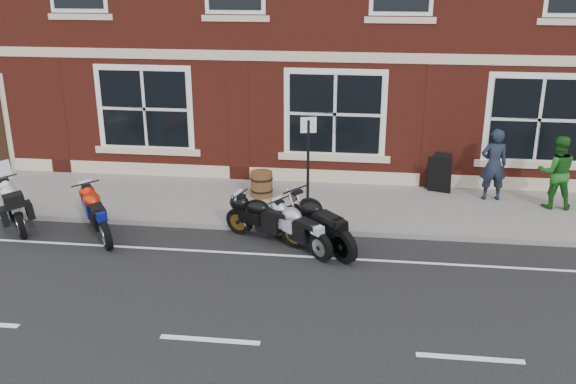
{
  "coord_description": "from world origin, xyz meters",
  "views": [
    {
      "loc": [
        2.3,
        -11.48,
        5.61
      ],
      "look_at": [
        0.67,
        1.6,
        0.87
      ],
      "focal_mm": 40.0,
      "sensor_mm": 36.0,
      "label": 1
    }
  ],
  "objects_px": {
    "pedestrian_left": "(494,165)",
    "pedestrian_right": "(556,172)",
    "barrel_planter": "(262,184)",
    "moto_sport_silver": "(299,226)",
    "moto_sport_red": "(98,212)",
    "a_board_sign": "(439,173)",
    "moto_sport_black": "(266,217)",
    "moto_touring_silver": "(15,202)",
    "parking_sign": "(308,163)",
    "moto_naked_black": "(319,220)"
  },
  "relations": [
    {
      "from": "pedestrian_left",
      "to": "pedestrian_right",
      "type": "xyz_separation_m",
      "value": [
        1.36,
        -0.38,
        -0.01
      ]
    },
    {
      "from": "barrel_planter",
      "to": "moto_sport_silver",
      "type": "bearing_deg",
      "value": -65.62
    },
    {
      "from": "moto_sport_red",
      "to": "moto_sport_silver",
      "type": "distance_m",
      "value": 4.37
    },
    {
      "from": "pedestrian_left",
      "to": "a_board_sign",
      "type": "height_order",
      "value": "pedestrian_left"
    },
    {
      "from": "moto_sport_black",
      "to": "moto_touring_silver",
      "type": "bearing_deg",
      "value": 112.34
    },
    {
      "from": "pedestrian_left",
      "to": "moto_touring_silver",
      "type": "bearing_deg",
      "value": 8.81
    },
    {
      "from": "moto_sport_red",
      "to": "moto_touring_silver",
      "type": "bearing_deg",
      "value": 137.45
    },
    {
      "from": "moto_touring_silver",
      "to": "moto_sport_black",
      "type": "distance_m",
      "value": 5.68
    },
    {
      "from": "moto_sport_silver",
      "to": "parking_sign",
      "type": "bearing_deg",
      "value": 40.9
    },
    {
      "from": "moto_sport_silver",
      "to": "moto_touring_silver",
      "type": "bearing_deg",
      "value": 130.4
    },
    {
      "from": "moto_touring_silver",
      "to": "barrel_planter",
      "type": "bearing_deg",
      "value": -13.51
    },
    {
      "from": "moto_sport_black",
      "to": "moto_sport_silver",
      "type": "height_order",
      "value": "moto_sport_black"
    },
    {
      "from": "a_board_sign",
      "to": "moto_sport_red",
      "type": "bearing_deg",
      "value": -137.98
    },
    {
      "from": "moto_sport_red",
      "to": "moto_sport_black",
      "type": "distance_m",
      "value": 3.62
    },
    {
      "from": "moto_touring_silver",
      "to": "a_board_sign",
      "type": "distance_m",
      "value": 10.09
    },
    {
      "from": "moto_sport_silver",
      "to": "parking_sign",
      "type": "distance_m",
      "value": 1.51
    },
    {
      "from": "moto_sport_red",
      "to": "pedestrian_right",
      "type": "bearing_deg",
      "value": -19.75
    },
    {
      "from": "moto_sport_black",
      "to": "barrel_planter",
      "type": "relative_size",
      "value": 3.03
    },
    {
      "from": "pedestrian_left",
      "to": "moto_naked_black",
      "type": "bearing_deg",
      "value": 32.24
    },
    {
      "from": "pedestrian_right",
      "to": "parking_sign",
      "type": "relative_size",
      "value": 0.72
    },
    {
      "from": "moto_touring_silver",
      "to": "moto_naked_black",
      "type": "xyz_separation_m",
      "value": [
        6.83,
        -0.32,
        0.04
      ]
    },
    {
      "from": "moto_touring_silver",
      "to": "pedestrian_right",
      "type": "relative_size",
      "value": 1.0
    },
    {
      "from": "a_board_sign",
      "to": "parking_sign",
      "type": "bearing_deg",
      "value": -123.87
    },
    {
      "from": "moto_sport_silver",
      "to": "moto_naked_black",
      "type": "bearing_deg",
      "value": -29.14
    },
    {
      "from": "parking_sign",
      "to": "barrel_planter",
      "type": "bearing_deg",
      "value": 116.68
    },
    {
      "from": "moto_sport_red",
      "to": "a_board_sign",
      "type": "distance_m",
      "value": 8.27
    },
    {
      "from": "pedestrian_right",
      "to": "moto_sport_black",
      "type": "bearing_deg",
      "value": 22.75
    },
    {
      "from": "moto_touring_silver",
      "to": "barrel_planter",
      "type": "xyz_separation_m",
      "value": [
        5.2,
        2.28,
        -0.12
      ]
    },
    {
      "from": "moto_sport_red",
      "to": "parking_sign",
      "type": "xyz_separation_m",
      "value": [
        4.43,
        0.98,
        0.96
      ]
    },
    {
      "from": "moto_sport_black",
      "to": "pedestrian_right",
      "type": "bearing_deg",
      "value": -46.05
    },
    {
      "from": "moto_touring_silver",
      "to": "barrel_planter",
      "type": "relative_size",
      "value": 2.77
    },
    {
      "from": "moto_touring_silver",
      "to": "a_board_sign",
      "type": "relative_size",
      "value": 1.79
    },
    {
      "from": "pedestrian_right",
      "to": "parking_sign",
      "type": "bearing_deg",
      "value": 18.53
    },
    {
      "from": "moto_sport_black",
      "to": "moto_naked_black",
      "type": "distance_m",
      "value": 1.18
    },
    {
      "from": "moto_sport_black",
      "to": "a_board_sign",
      "type": "xyz_separation_m",
      "value": [
        3.9,
        3.26,
        0.08
      ]
    },
    {
      "from": "moto_naked_black",
      "to": "pedestrian_right",
      "type": "distance_m",
      "value": 5.99
    },
    {
      "from": "barrel_planter",
      "to": "parking_sign",
      "type": "height_order",
      "value": "parking_sign"
    },
    {
      "from": "moto_naked_black",
      "to": "pedestrian_right",
      "type": "height_order",
      "value": "pedestrian_right"
    },
    {
      "from": "moto_sport_silver",
      "to": "a_board_sign",
      "type": "distance_m",
      "value": 4.8
    },
    {
      "from": "parking_sign",
      "to": "pedestrian_right",
      "type": "bearing_deg",
      "value": 3.93
    },
    {
      "from": "moto_naked_black",
      "to": "parking_sign",
      "type": "distance_m",
      "value": 1.4
    },
    {
      "from": "moto_touring_silver",
      "to": "moto_sport_silver",
      "type": "height_order",
      "value": "moto_touring_silver"
    },
    {
      "from": "moto_sport_red",
      "to": "moto_naked_black",
      "type": "bearing_deg",
      "value": -34.88
    },
    {
      "from": "moto_sport_silver",
      "to": "a_board_sign",
      "type": "xyz_separation_m",
      "value": [
        3.15,
        3.62,
        0.1
      ]
    },
    {
      "from": "moto_naked_black",
      "to": "moto_sport_red",
      "type": "bearing_deg",
      "value": 138.31
    },
    {
      "from": "pedestrian_left",
      "to": "parking_sign",
      "type": "relative_size",
      "value": 0.74
    },
    {
      "from": "moto_touring_silver",
      "to": "parking_sign",
      "type": "xyz_separation_m",
      "value": [
        6.5,
        0.7,
        0.95
      ]
    },
    {
      "from": "pedestrian_left",
      "to": "pedestrian_right",
      "type": "relative_size",
      "value": 1.02
    },
    {
      "from": "moto_sport_black",
      "to": "parking_sign",
      "type": "xyz_separation_m",
      "value": [
        0.82,
        0.78,
        0.99
      ]
    },
    {
      "from": "moto_sport_black",
      "to": "moto_naked_black",
      "type": "height_order",
      "value": "moto_naked_black"
    }
  ]
}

